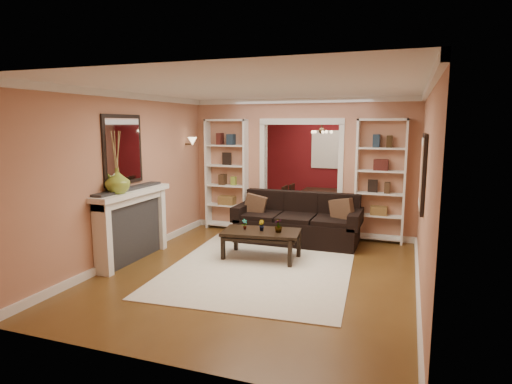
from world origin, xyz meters
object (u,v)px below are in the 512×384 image
at_px(fireplace, 134,226).
at_px(coffee_table, 261,245).
at_px(bookshelf_left, 227,175).
at_px(bookshelf_right, 380,181).
at_px(sofa, 297,219).
at_px(dining_table, 320,206).

bearing_deg(fireplace, coffee_table, 22.26).
xyz_separation_m(bookshelf_left, fireplace, (-0.54, -2.53, -0.57)).
distance_m(coffee_table, bookshelf_left, 2.40).
height_order(bookshelf_right, fireplace, bookshelf_right).
xyz_separation_m(sofa, coffee_table, (-0.31, -1.17, -0.22)).
relative_size(coffee_table, bookshelf_left, 0.54).
bearing_deg(bookshelf_right, dining_table, 132.52).
xyz_separation_m(sofa, fireplace, (-2.21, -1.95, 0.12)).
distance_m(fireplace, dining_table, 4.65).
xyz_separation_m(sofa, bookshelf_right, (1.43, 0.58, 0.69)).
relative_size(sofa, coffee_table, 1.86).
xyz_separation_m(coffee_table, fireplace, (-1.91, -0.78, 0.34)).
bearing_deg(bookshelf_right, fireplace, -145.20).
bearing_deg(fireplace, dining_table, 61.49).
height_order(sofa, bookshelf_right, bookshelf_right).
distance_m(sofa, bookshelf_right, 1.69).
bearing_deg(sofa, dining_table, 89.89).
bearing_deg(dining_table, sofa, 179.89).
relative_size(bookshelf_right, dining_table, 1.32).
xyz_separation_m(coffee_table, dining_table, (0.31, 3.30, 0.07)).
xyz_separation_m(fireplace, dining_table, (2.22, 4.08, -0.27)).
bearing_deg(dining_table, fireplace, 151.49).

